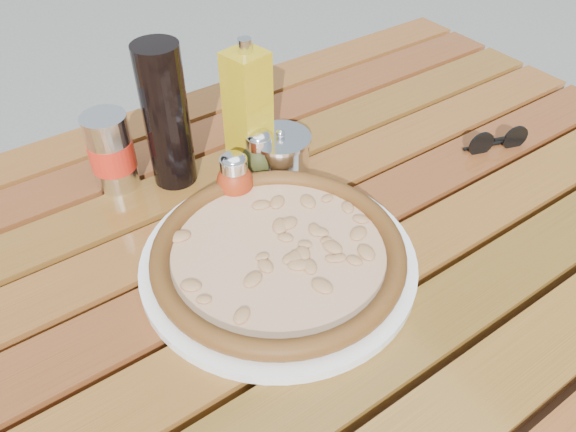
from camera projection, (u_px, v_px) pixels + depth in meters
table at (296, 277)px, 0.82m from camera, size 1.40×0.90×0.75m
plate at (279, 261)px, 0.73m from camera, size 0.39×0.39×0.01m
pizza at (278, 252)px, 0.72m from camera, size 0.35×0.35×0.03m
pepper_shaker at (235, 178)px, 0.82m from camera, size 0.07×0.07×0.08m
oregano_shaker at (259, 155)px, 0.86m from camera, size 0.07×0.07×0.08m
dark_bottle at (166, 117)px, 0.81m from camera, size 0.08×0.08×0.22m
soda_can at (111, 152)px, 0.83m from camera, size 0.07×0.07×0.12m
olive_oil_cruet at (248, 111)px, 0.84m from camera, size 0.06×0.06×0.21m
parmesan_tin at (280, 152)px, 0.88m from camera, size 0.11×0.11×0.07m
sunglasses at (497, 141)px, 0.93m from camera, size 0.11×0.05×0.04m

